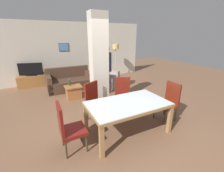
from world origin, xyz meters
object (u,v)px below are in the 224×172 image
sofa (70,82)px  bottle (70,83)px  standing_person (107,66)px  coffee_table (74,92)px  tv_stand (33,81)px  dining_chair_far_left (95,100)px  floor_lamp (116,50)px  armchair (107,80)px  dining_chair_head_right (169,101)px  dining_table (128,108)px  dining_chair_head_left (68,127)px  tv_screen (31,70)px  dining_chair_far_right (123,94)px

sofa → bottle: sofa is taller
sofa → standing_person: standing_person is taller
coffee_table → tv_stand: tv_stand is taller
dining_chair_far_left → tv_stand: 3.95m
floor_lamp → bottle: bearing=-148.9°
armchair → standing_person: 1.06m
floor_lamp → tv_stand: bearing=175.5°
dining_chair_head_right → standing_person: (-0.61, 2.46, 0.51)m
coffee_table → tv_stand: (-1.26, 2.05, 0.01)m
dining_table → dining_chair_head_left: dining_chair_head_left is taller
dining_chair_far_left → armchair: size_ratio=0.82×
dining_chair_head_left → coffee_table: dining_chair_head_left is taller
dining_chair_head_left → tv_screen: (-0.59, 4.55, 0.23)m
dining_chair_head_left → sofa: (0.77, 3.55, -0.23)m
dining_chair_head_left → bottle: dining_chair_head_left is taller
dining_chair_head_right → coffee_table: size_ratio=1.75×
dining_chair_far_right → dining_chair_head_left: same height
dining_chair_far_left → tv_stand: dining_chair_far_left is taller
bottle → tv_screen: tv_screen is taller
dining_chair_far_right → floor_lamp: 3.77m
floor_lamp → standing_person: size_ratio=0.95×
armchair → coffee_table: (-1.60, -0.62, -0.05)m
coffee_table → tv_screen: size_ratio=0.61×
dining_chair_far_right → standing_person: 1.63m
coffee_table → tv_screen: bearing=121.7°
dining_chair_head_left → bottle: size_ratio=4.32×
dining_chair_head_right → coffee_table: 3.14m
dining_chair_head_right → floor_lamp: 4.40m
dining_table → standing_person: standing_person is taller
dining_chair_head_right → tv_screen: size_ratio=1.07×
bottle → dining_chair_head_left: bearing=-102.6°
bottle → standing_person: 1.45m
sofa → tv_stand: sofa is taller
dining_table → coffee_table: bearing=104.1°
sofa → coffee_table: sofa is taller
dining_chair_head_left → tv_stand: dining_chair_head_left is taller
bottle → tv_stand: size_ratio=0.20×
dining_chair_head_left → sofa: dining_chair_head_left is taller
armchair → tv_screen: (-2.87, 1.43, 0.47)m
standing_person → dining_chair_far_left: bearing=147.6°
floor_lamp → tv_screen: bearing=175.5°
dining_table → dining_chair_head_left: (-1.30, 0.00, -0.07)m
dining_chair_far_right → armchair: dining_chair_far_right is taller
armchair → floor_lamp: (1.00, 1.12, 1.14)m
dining_chair_head_left → dining_table: bearing=90.0°
dining_chair_head_right → dining_chair_far_left: 1.90m
sofa → tv_stand: size_ratio=1.49×
sofa → armchair: (1.50, -0.42, -0.01)m
bottle → floor_lamp: (2.69, 1.63, 0.89)m
dining_table → dining_chair_far_right: (0.43, 0.93, -0.07)m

